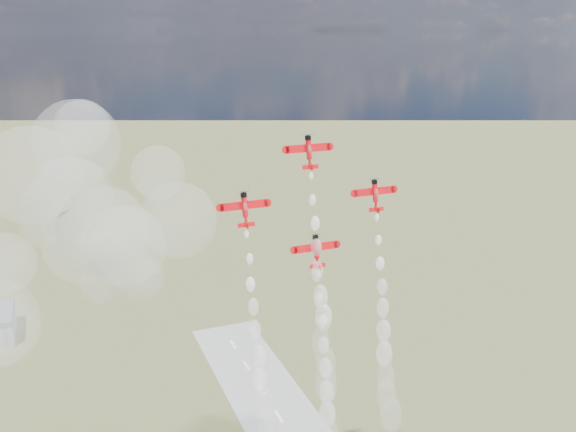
# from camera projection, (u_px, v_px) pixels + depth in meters

# --- Properties ---
(plane_lead) EXTENTS (10.78, 3.83, 7.61)m
(plane_lead) POSITION_uv_depth(u_px,v_px,m) (309.00, 151.00, 136.30)
(plane_lead) COLOR red
(plane_lead) RESTS_ON ground
(plane_left) EXTENTS (10.78, 3.83, 7.61)m
(plane_left) POSITION_uv_depth(u_px,v_px,m) (245.00, 209.00, 131.66)
(plane_left) COLOR red
(plane_left) RESTS_ON ground
(plane_right) EXTENTS (10.78, 3.83, 7.61)m
(plane_right) POSITION_uv_depth(u_px,v_px,m) (375.00, 195.00, 143.09)
(plane_right) COLOR red
(plane_right) RESTS_ON ground
(plane_slot) EXTENTS (10.78, 3.83, 7.61)m
(plane_slot) POSITION_uv_depth(u_px,v_px,m) (316.00, 251.00, 138.46)
(plane_slot) COLOR red
(plane_slot) RESTS_ON ground
(smoke_trail_lead) EXTENTS (5.68, 13.92, 50.62)m
(smoke_trail_lead) POSITION_uv_depth(u_px,v_px,m) (323.00, 344.00, 140.45)
(smoke_trail_lead) COLOR white
(smoke_trail_lead) RESTS_ON plane_lead
(smoke_trail_left) EXTENTS (5.49, 13.50, 50.60)m
(smoke_trail_left) POSITION_uv_depth(u_px,v_px,m) (263.00, 406.00, 135.83)
(smoke_trail_left) COLOR white
(smoke_trail_left) RESTS_ON plane_left
(smoke_trail_right) EXTENTS (5.88, 13.18, 50.68)m
(smoke_trail_right) POSITION_uv_depth(u_px,v_px,m) (387.00, 376.00, 147.58)
(smoke_trail_right) COLOR white
(smoke_trail_right) RESTS_ON plane_right
(drifted_smoke_cloud) EXTENTS (62.43, 32.88, 55.71)m
(drifted_smoke_cloud) POSITION_uv_depth(u_px,v_px,m) (83.00, 221.00, 135.95)
(drifted_smoke_cloud) COLOR white
(drifted_smoke_cloud) RESTS_ON ground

